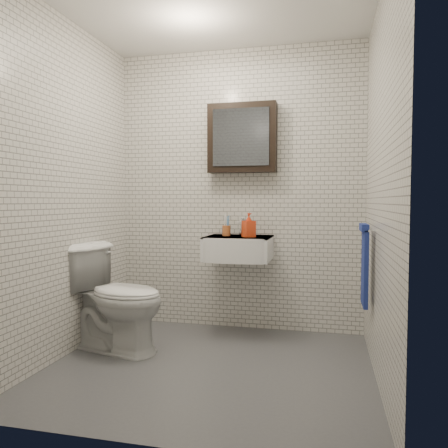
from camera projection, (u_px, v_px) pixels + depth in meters
name	position (u px, v px, depth m)	size (l,w,h in m)	color
ground	(209.00, 367.00, 3.01)	(2.20, 2.00, 0.01)	#4D4F55
room_shell	(209.00, 154.00, 2.94)	(2.22, 2.02, 2.51)	silver
washbasin	(238.00, 248.00, 3.68)	(0.55, 0.50, 0.20)	white
faucet	(242.00, 227.00, 3.86)	(0.06, 0.20, 0.15)	silver
mirror_cabinet	(242.00, 138.00, 3.81)	(0.60, 0.15, 0.60)	black
towel_rail	(365.00, 261.00, 3.08)	(0.09, 0.30, 0.58)	silver
toothbrush_cup	(226.00, 230.00, 3.77)	(0.08, 0.08, 0.20)	#C16230
soap_bottle	(249.00, 225.00, 3.63)	(0.09, 0.09, 0.20)	orange
toilet	(116.00, 297.00, 3.36)	(0.46, 0.80, 0.82)	white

